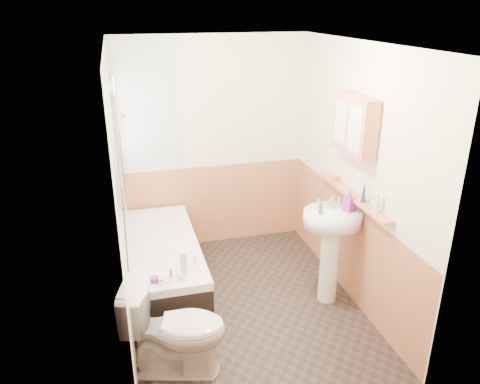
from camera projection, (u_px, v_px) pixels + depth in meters
name	position (u px, v px, depth m)	size (l,w,h in m)	color
floor	(244.00, 304.00, 4.69)	(2.80, 2.80, 0.00)	black
ceiling	(245.00, 43.00, 3.75)	(2.80, 2.80, 0.00)	white
wall_back	(213.00, 145.00, 5.48)	(2.20, 0.02, 2.50)	#F0EBC7
wall_front	(303.00, 267.00, 2.96)	(2.20, 0.02, 2.50)	#F0EBC7
wall_left	(118.00, 200.00, 3.96)	(0.02, 2.80, 2.50)	#F0EBC7
wall_right	(356.00, 177.00, 4.48)	(0.02, 2.80, 2.50)	#F0EBC7
wainscot_right	(347.00, 246.00, 4.76)	(0.01, 2.80, 1.00)	#CC7E53
wainscot_front	(296.00, 358.00, 3.26)	(2.20, 0.01, 1.00)	#CC7E53
wainscot_back	(214.00, 204.00, 5.74)	(2.20, 0.01, 1.00)	#CC7E53
tile_cladding_left	(121.00, 200.00, 3.96)	(0.01, 2.80, 2.50)	white
tile_return_back	(147.00, 106.00, 5.10)	(0.75, 0.01, 1.50)	white
window	(117.00, 127.00, 4.67)	(0.03, 0.79, 0.99)	white
bathtub	(164.00, 265.00, 4.83)	(0.70, 1.74, 0.69)	black
shower_riser	(122.00, 147.00, 4.34)	(0.10, 0.08, 1.21)	silver
toilet	(176.00, 329.00, 3.71)	(0.45, 0.81, 0.79)	white
sink	(331.00, 237.00, 4.51)	(0.58, 0.46, 1.11)	white
pine_shelf	(352.00, 195.00, 4.44)	(0.10, 1.31, 0.03)	#CC7E53
medicine_cabinet	(355.00, 125.00, 4.20)	(0.15, 0.59, 0.53)	#CC7E53
foam_can	(376.00, 202.00, 4.02)	(0.06, 0.06, 0.18)	silver
green_bottle	(364.00, 191.00, 4.21)	(0.04, 0.04, 0.22)	navy
black_jar	(335.00, 178.00, 4.77)	(0.07, 0.07, 0.05)	orange
soap_bottle	(349.00, 206.00, 4.38)	(0.09, 0.20, 0.09)	purple
clear_bottle	(320.00, 208.00, 4.31)	(0.04, 0.04, 0.11)	#388447
blue_gel	(184.00, 264.00, 4.12)	(0.06, 0.04, 0.22)	silver
cream_jar	(154.00, 280.00, 4.04)	(0.07, 0.07, 0.04)	purple
orange_bottle	(195.00, 260.00, 4.31)	(0.03, 0.03, 0.09)	silver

